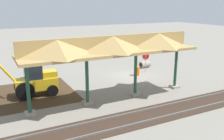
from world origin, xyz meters
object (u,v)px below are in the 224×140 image
object	(u,v)px
backhoe	(34,80)
traffic_barrel	(137,71)
concrete_pipe	(145,64)
stop_sign	(146,58)

from	to	relation	value
backhoe	traffic_barrel	distance (m)	10.50
concrete_pipe	traffic_barrel	size ratio (longest dim) A/B	1.42
stop_sign	traffic_barrel	size ratio (longest dim) A/B	2.38
stop_sign	concrete_pipe	distance (m)	2.37
backhoe	traffic_barrel	bearing A→B (deg)	-172.91
concrete_pipe	traffic_barrel	world-z (taller)	traffic_barrel
concrete_pipe	backhoe	bearing A→B (deg)	15.68
concrete_pipe	stop_sign	bearing A→B (deg)	57.20
backhoe	concrete_pipe	size ratio (longest dim) A/B	4.01
backhoe	traffic_barrel	xyz separation A→B (m)	(-10.39, -1.29, -0.82)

